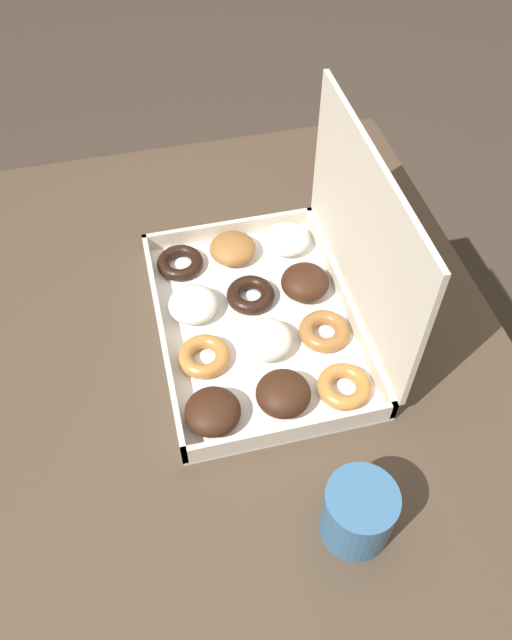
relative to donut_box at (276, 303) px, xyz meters
The scene contains 4 objects.
ground_plane 0.82m from the donut_box, 73.32° to the right, with size 8.00×8.00×0.00m, color #42382D.
dining_table 0.18m from the donut_box, 73.32° to the right, with size 1.00×0.77×0.77m.
donut_box is the anchor object (origin of this frame).
coffee_mug 0.33m from the donut_box, ahead, with size 0.09×0.09×0.09m.
Camera 1 is at (0.56, -0.12, 1.52)m, focal length 35.00 mm.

